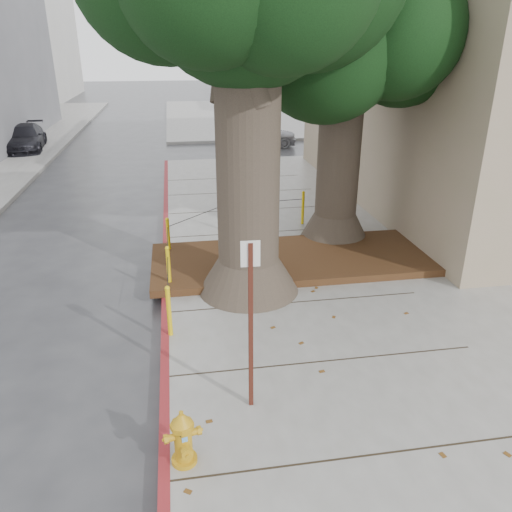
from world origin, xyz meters
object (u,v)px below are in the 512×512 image
Objects in this scene: fire_hydrant at (183,438)px; car_red at (443,128)px; signpost at (251,318)px; car_dark at (24,138)px; car_silver at (257,134)px.

fire_hydrant is 0.20× the size of car_red.
signpost reaches higher than fire_hydrant.
car_red is (14.59, 20.90, 0.12)m from fire_hydrant.
signpost reaches higher than car_red.
car_silver is at bearing -10.46° from car_dark.
fire_hydrant is 22.25m from car_dark.
signpost is 0.57× the size of car_dark.
fire_hydrant is 0.17× the size of car_dark.
signpost is (0.96, 0.91, 1.03)m from fire_hydrant.
fire_hydrant is 1.67m from signpost.
car_silver reaches higher than car_red.
car_red reaches higher than car_dark.
signpost is 0.63× the size of car_silver.
signpost is 24.22m from car_red.
car_dark is at bearing 112.83° from signpost.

